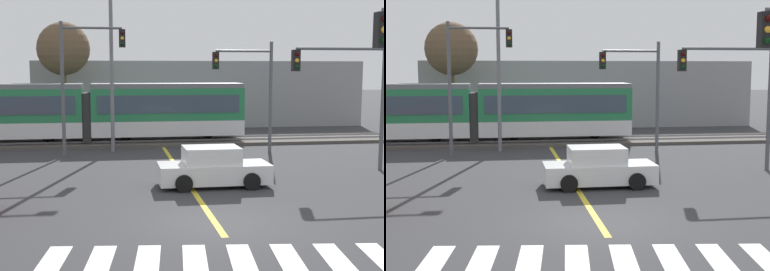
# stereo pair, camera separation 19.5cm
# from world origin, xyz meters

# --- Properties ---
(ground_plane) EXTENTS (200.00, 200.00, 0.00)m
(ground_plane) POSITION_xyz_m (0.00, 0.00, 0.00)
(ground_plane) COLOR #333335
(track_bed) EXTENTS (120.00, 4.00, 0.18)m
(track_bed) POSITION_xyz_m (0.00, 17.43, 0.09)
(track_bed) COLOR #4C4742
(track_bed) RESTS_ON ground
(rail_near) EXTENTS (120.00, 0.08, 0.10)m
(rail_near) POSITION_xyz_m (0.00, 16.71, 0.23)
(rail_near) COLOR #939399
(rail_near) RESTS_ON track_bed
(rail_far) EXTENTS (120.00, 0.08, 0.10)m
(rail_far) POSITION_xyz_m (0.00, 18.15, 0.23)
(rail_far) COLOR #939399
(rail_far) RESTS_ON track_bed
(light_rail_tram) EXTENTS (18.50, 2.64, 3.43)m
(light_rail_tram) POSITION_xyz_m (-4.32, 17.43, 2.05)
(light_rail_tram) COLOR silver
(light_rail_tram) RESTS_ON track_bed
(crosswalk_stripe_0) EXTENTS (0.89, 2.85, 0.01)m
(crosswalk_stripe_0) POSITION_xyz_m (-4.37, -2.79, 0.00)
(crosswalk_stripe_0) COLOR silver
(crosswalk_stripe_0) RESTS_ON ground
(crosswalk_stripe_1) EXTENTS (0.89, 2.85, 0.01)m
(crosswalk_stripe_1) POSITION_xyz_m (-3.28, -2.92, 0.00)
(crosswalk_stripe_1) COLOR silver
(crosswalk_stripe_1) RESTS_ON ground
(crosswalk_stripe_2) EXTENTS (0.89, 2.85, 0.01)m
(crosswalk_stripe_2) POSITION_xyz_m (-2.18, -3.05, 0.00)
(crosswalk_stripe_2) COLOR silver
(crosswalk_stripe_2) RESTS_ON ground
(crosswalk_stripe_3) EXTENTS (0.89, 2.85, 0.01)m
(crosswalk_stripe_3) POSITION_xyz_m (-1.09, -3.18, 0.00)
(crosswalk_stripe_3) COLOR silver
(crosswalk_stripe_3) RESTS_ON ground
(crosswalk_stripe_4) EXTENTS (0.89, 2.85, 0.01)m
(crosswalk_stripe_4) POSITION_xyz_m (0.00, -3.31, 0.00)
(crosswalk_stripe_4) COLOR silver
(crosswalk_stripe_4) RESTS_ON ground
(crosswalk_stripe_5) EXTENTS (0.89, 2.85, 0.01)m
(crosswalk_stripe_5) POSITION_xyz_m (1.09, -3.44, 0.00)
(crosswalk_stripe_5) COLOR silver
(crosswalk_stripe_5) RESTS_ON ground
(crosswalk_stripe_6) EXTENTS (0.89, 2.85, 0.01)m
(crosswalk_stripe_6) POSITION_xyz_m (2.18, -3.57, 0.00)
(crosswalk_stripe_6) COLOR silver
(crosswalk_stripe_6) RESTS_ON ground
(crosswalk_stripe_7) EXTENTS (0.89, 2.85, 0.01)m
(crosswalk_stripe_7) POSITION_xyz_m (3.28, -3.71, 0.00)
(crosswalk_stripe_7) COLOR silver
(crosswalk_stripe_7) RESTS_ON ground
(lane_centre_line) EXTENTS (0.20, 16.75, 0.01)m
(lane_centre_line) POSITION_xyz_m (0.00, 7.06, 0.00)
(lane_centre_line) COLOR gold
(lane_centre_line) RESTS_ON ground
(sedan_crossing) EXTENTS (4.20, 1.92, 1.52)m
(sedan_crossing) POSITION_xyz_m (0.88, 4.94, 0.70)
(sedan_crossing) COLOR silver
(sedan_crossing) RESTS_ON ground
(traffic_light_far_left) EXTENTS (3.25, 0.38, 6.80)m
(traffic_light_far_left) POSITION_xyz_m (-4.31, 12.85, 4.47)
(traffic_light_far_left) COLOR #515459
(traffic_light_far_left) RESTS_ON ground
(traffic_light_mid_right) EXTENTS (4.25, 0.38, 5.86)m
(traffic_light_mid_right) POSITION_xyz_m (7.34, 7.08, 3.85)
(traffic_light_mid_right) COLOR #515459
(traffic_light_mid_right) RESTS_ON ground
(traffic_light_far_right) EXTENTS (3.25, 0.38, 5.89)m
(traffic_light_far_right) POSITION_xyz_m (4.44, 12.94, 3.84)
(traffic_light_far_right) COLOR #515459
(traffic_light_far_right) RESTS_ON ground
(street_lamp_centre) EXTENTS (1.85, 0.28, 9.56)m
(street_lamp_centre) POSITION_xyz_m (-2.71, 14.39, 5.32)
(street_lamp_centre) COLOR slate
(street_lamp_centre) RESTS_ON ground
(bare_tree_west) EXTENTS (3.59, 3.59, 7.64)m
(bare_tree_west) POSITION_xyz_m (-6.06, 22.86, 5.80)
(bare_tree_west) COLOR brown
(bare_tree_west) RESTS_ON ground
(building_backdrop_far) EXTENTS (25.41, 6.00, 5.09)m
(building_backdrop_far) POSITION_xyz_m (4.05, 28.18, 2.55)
(building_backdrop_far) COLOR gray
(building_backdrop_far) RESTS_ON ground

